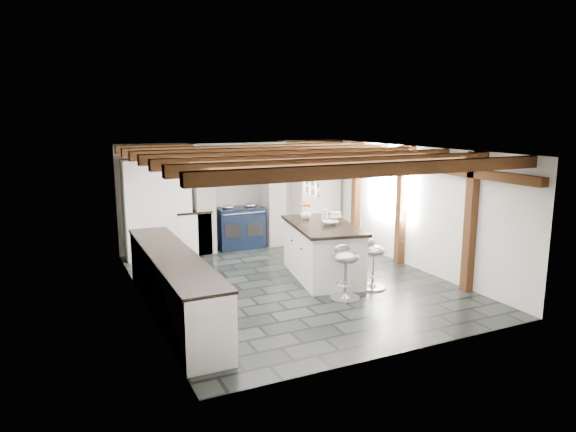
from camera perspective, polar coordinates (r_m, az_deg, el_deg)
name	(u,v)px	position (r m, az deg, el deg)	size (l,w,h in m)	color
ground	(293,282)	(8.99, 0.52, -7.40)	(6.00, 6.00, 0.00)	black
room_shell	(231,212)	(9.77, -6.32, 0.49)	(6.00, 6.03, 6.00)	white
range_cooker	(239,227)	(11.25, -5.42, -1.21)	(1.00, 0.63, 0.99)	black
kitchen_island	(322,250)	(9.18, 3.82, -3.78)	(1.37, 2.13, 1.30)	white
bar_stool_near	(372,258)	(8.67, 9.36, -4.68)	(0.54, 0.54, 0.83)	silver
bar_stool_far	(345,266)	(8.10, 6.36, -5.51)	(0.47, 0.47, 0.88)	silver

